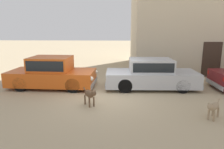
{
  "coord_description": "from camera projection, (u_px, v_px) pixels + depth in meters",
  "views": [
    {
      "loc": [
        0.52,
        -8.56,
        2.89
      ],
      "look_at": [
        0.19,
        0.2,
        0.9
      ],
      "focal_mm": 32.95,
      "sensor_mm": 36.0,
      "label": 1
    }
  ],
  "objects": [
    {
      "name": "stray_dog_tan",
      "position": [
        213.0,
        107.0,
        6.58
      ],
      "size": [
        0.74,
        0.84,
        0.65
      ],
      "rotation": [
        0.0,
        0.0,
        4.0
      ],
      "color": "#997F60",
      "rests_on": "ground_plane"
    },
    {
      "name": "ground_plane",
      "position": [
        108.0,
        95.0,
        9.0
      ],
      "size": [
        80.0,
        80.0,
        0.0
      ],
      "primitive_type": "plane",
      "color": "tan"
    },
    {
      "name": "parked_sedan_nearest",
      "position": [
        52.0,
        72.0,
        10.14
      ],
      "size": [
        4.35,
        1.98,
        1.52
      ],
      "rotation": [
        0.0,
        0.0,
        -0.04
      ],
      "color": "#D15619",
      "rests_on": "ground_plane"
    },
    {
      "name": "apartment_block",
      "position": [
        224.0,
        4.0,
        14.52
      ],
      "size": [
        12.8,
        6.52,
        9.06
      ],
      "color": "beige",
      "rests_on": "ground_plane"
    },
    {
      "name": "parked_sedan_second",
      "position": [
        151.0,
        74.0,
        9.96
      ],
      "size": [
        4.54,
        1.81,
        1.44
      ],
      "rotation": [
        0.0,
        0.0,
        0.02
      ],
      "color": "#B2B5BA",
      "rests_on": "ground_plane"
    },
    {
      "name": "stray_dog_spotted",
      "position": [
        90.0,
        94.0,
        7.71
      ],
      "size": [
        0.63,
        0.87,
        0.71
      ],
      "rotation": [
        0.0,
        0.0,
        5.32
      ],
      "color": "brown",
      "rests_on": "ground_plane"
    }
  ]
}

